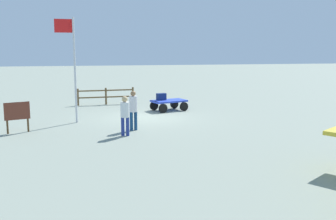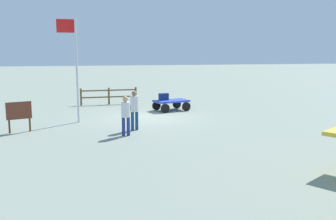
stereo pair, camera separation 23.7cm
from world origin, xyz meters
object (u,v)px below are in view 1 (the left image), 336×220
(luggage_cart, at_px, (169,103))
(flagpole, at_px, (72,60))
(worker_trailing, at_px, (133,107))
(suitcase_navy, at_px, (131,108))
(signboard, at_px, (17,113))
(worker_lead, at_px, (125,113))
(suitcase_tan, at_px, (161,97))

(luggage_cart, bearing_deg, flagpole, 26.64)
(worker_trailing, bearing_deg, suitcase_navy, -95.34)
(luggage_cart, relative_size, flagpole, 0.43)
(luggage_cart, distance_m, suitcase_navy, 2.21)
(suitcase_navy, distance_m, flagpole, 5.34)
(flagpole, bearing_deg, signboard, 39.21)
(luggage_cart, relative_size, signboard, 1.65)
(signboard, bearing_deg, worker_lead, 161.25)
(suitcase_navy, height_order, flagpole, flagpole)
(luggage_cart, bearing_deg, suitcase_tan, -18.79)
(worker_lead, distance_m, signboard, 4.68)
(suitcase_navy, xyz_separation_m, signboard, (5.42, 5.11, 0.72))
(luggage_cart, relative_size, suitcase_tan, 3.67)
(luggage_cart, xyz_separation_m, suitcase_navy, (2.09, -0.62, -0.31))
(suitcase_tan, distance_m, signboard, 8.49)
(suitcase_tan, height_order, signboard, signboard)
(worker_lead, xyz_separation_m, worker_trailing, (-0.47, -1.03, 0.05))
(worker_lead, xyz_separation_m, signboard, (4.43, -1.51, -0.12))
(signboard, bearing_deg, flagpole, -140.79)
(luggage_cart, xyz_separation_m, worker_lead, (3.08, 6.00, 0.53))
(suitcase_tan, distance_m, suitcase_navy, 1.88)
(suitcase_tan, relative_size, suitcase_navy, 1.15)
(suitcase_tan, xyz_separation_m, signboard, (7.12, 4.63, 0.06))
(worker_trailing, relative_size, flagpole, 0.35)
(worker_trailing, bearing_deg, signboard, -5.58)
(suitcase_navy, height_order, signboard, signboard)
(suitcase_tan, xyz_separation_m, worker_trailing, (2.22, 5.11, 0.22))
(luggage_cart, distance_m, signboard, 8.77)
(worker_trailing, relative_size, signboard, 1.32)
(suitcase_navy, xyz_separation_m, flagpole, (3.13, 3.24, 2.86))
(luggage_cart, xyz_separation_m, suitcase_tan, (0.40, -0.14, 0.36))
(suitcase_navy, height_order, worker_trailing, worker_trailing)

